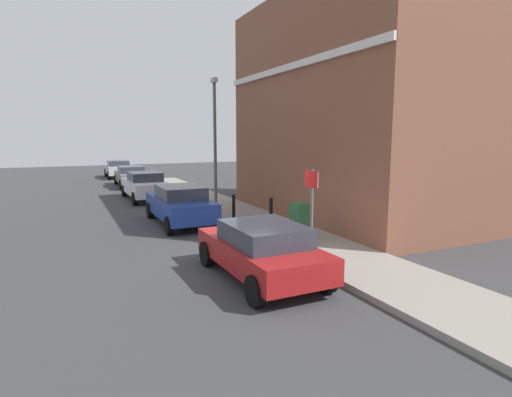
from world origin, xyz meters
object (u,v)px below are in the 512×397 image
object	(u,v)px
bollard_near_cabinet	(271,211)
bollard_far_kerb	(234,207)
car_white	(145,185)
street_sign	(312,200)
lamppost	(215,136)
car_red	(262,249)
car_silver	(118,168)
car_blue	(180,204)
utility_cabinet	(299,223)
car_grey	(131,176)

from	to	relation	value
bollard_near_cabinet	bollard_far_kerb	xyz separation A→B (m)	(-0.86, 1.34, 0.00)
car_white	street_sign	size ratio (longest dim) A/B	1.92
car_white	lamppost	bearing A→B (deg)	-148.52
car_red	car_silver	bearing A→B (deg)	-0.71
car_red	car_silver	world-z (taller)	car_silver
car_blue	utility_cabinet	bearing A→B (deg)	-151.55
bollard_far_kerb	car_white	bearing A→B (deg)	102.69
utility_cabinet	bollard_far_kerb	bearing A→B (deg)	102.54
car_red	bollard_far_kerb	size ratio (longest dim) A/B	3.83
lamppost	car_white	bearing A→B (deg)	122.41
utility_cabinet	lamppost	distance (m)	7.83
car_blue	bollard_far_kerb	bearing A→B (deg)	-123.86
car_red	utility_cabinet	xyz separation A→B (m)	(2.36, 2.23, -0.03)
car_silver	bollard_near_cabinet	bearing A→B (deg)	-172.77
car_grey	bollard_far_kerb	bearing A→B (deg)	-172.19
car_grey	lamppost	bearing A→B (deg)	-165.89
car_blue	car_white	world-z (taller)	car_blue
car_white	bollard_far_kerb	bearing A→B (deg)	-168.24
car_red	utility_cabinet	world-z (taller)	car_red
car_red	bollard_near_cabinet	size ratio (longest dim) A/B	3.83
utility_cabinet	car_red	bearing A→B (deg)	-136.71
utility_cabinet	lamppost	xyz separation A→B (m)	(-0.03, 7.38, 2.62)
bollard_far_kerb	street_sign	size ratio (longest dim) A/B	0.45
car_white	street_sign	world-z (taller)	street_sign
lamppost	bollard_near_cabinet	bearing A→B (deg)	-88.55
car_red	car_blue	size ratio (longest dim) A/B	0.92
car_blue	bollard_near_cabinet	size ratio (longest dim) A/B	4.19
car_blue	car_red	bearing A→B (deg)	-179.07
car_red	car_white	distance (m)	13.56
car_blue	car_white	distance (m)	6.77
street_sign	car_grey	bearing A→B (deg)	95.08
street_sign	lamppost	xyz separation A→B (m)	(0.56, 8.95, 1.64)
car_blue	bollard_near_cabinet	bearing A→B (deg)	-134.10
car_white	utility_cabinet	xyz separation A→B (m)	(2.54, -11.33, -0.07)
car_white	lamppost	xyz separation A→B (m)	(2.51, -3.95, 2.55)
car_grey	utility_cabinet	size ratio (longest dim) A/B	3.93
bollard_near_cabinet	lamppost	bearing A→B (deg)	91.45
car_silver	car_grey	bearing A→B (deg)	-178.87
car_red	bollard_far_kerb	distance (m)	5.86
car_grey	car_red	bearing A→B (deg)	-178.58
car_white	car_grey	bearing A→B (deg)	-3.14
lamppost	car_grey	bearing A→B (deg)	102.51
car_grey	car_silver	xyz separation A→B (m)	(-0.02, 6.48, 0.02)
utility_cabinet	lamppost	bearing A→B (deg)	90.27
car_grey	bollard_far_kerb	world-z (taller)	car_grey
utility_cabinet	bollard_near_cabinet	size ratio (longest dim) A/B	1.11
bollard_near_cabinet	car_blue	bearing A→B (deg)	135.91
car_blue	car_white	bearing A→B (deg)	0.57
car_silver	bollard_near_cabinet	size ratio (longest dim) A/B	3.80
bollard_far_kerb	lamppost	distance (m)	4.80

